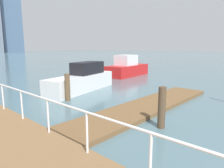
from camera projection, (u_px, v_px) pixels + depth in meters
ground_plane at (13, 87)px, 15.69m from camera, size 300.00×300.00×0.00m
floating_dock at (144, 107)px, 9.99m from camera, size 10.97×2.00×0.18m
boardwalk_railing at (65, 112)px, 5.52m from camera, size 0.06×27.06×1.08m
dock_piling_0 at (162, 108)px, 7.53m from camera, size 0.28×0.28×1.57m
dock_piling_1 at (67, 87)px, 11.47m from camera, size 0.29×0.29×1.54m
moored_boat_0 at (127, 68)px, 21.70m from camera, size 5.70×2.66×2.21m
moored_boat_1 at (83, 80)px, 14.25m from camera, size 6.23×2.90×1.96m
skyline_tower_5 at (7, 8)px, 119.57m from camera, size 11.36×13.73×52.03m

